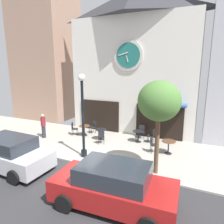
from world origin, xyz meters
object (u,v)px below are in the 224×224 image
Objects in this scene: cafe_table_rightmost at (169,144)px; cafe_chair_right_end at (153,144)px; cafe_table_leftmost at (84,128)px; parked_car_red at (113,186)px; cafe_chair_facing_street at (93,126)px; cafe_chair_outer at (152,135)px; cafe_table_near_curb at (138,134)px; pedestrian_maroon at (43,126)px; cafe_table_center at (101,132)px; parked_car_silver at (9,153)px; cafe_chair_left_end at (74,128)px; cafe_chair_near_tree at (142,131)px; street_lamp at (83,116)px; cafe_chair_near_lamp at (101,136)px; street_tree at (159,102)px.

cafe_chair_right_end is (-0.84, -0.18, -0.03)m from cafe_table_rightmost.
parked_car_red is at bearing -50.76° from cafe_table_leftmost.
cafe_chair_facing_street and cafe_chair_outer have the same top height.
pedestrian_maroon is (-6.18, -1.87, 0.34)m from cafe_table_near_curb.
cafe_table_rightmost reaches higher than cafe_table_center.
cafe_table_rightmost is 8.27m from parked_car_silver.
cafe_chair_left_end is at bearing 90.06° from parked_car_silver.
cafe_table_leftmost is 4.01m from cafe_chair_near_tree.
cafe_chair_outer reaches higher than cafe_table_leftmost.
cafe_table_near_curb is at bearing -7.18° from cafe_chair_facing_street.
cafe_table_near_curb is 4.66m from cafe_chair_left_end.
cafe_chair_facing_street is (-4.82, 1.70, 0.00)m from cafe_chair_right_end.
cafe_table_leftmost is 1.06× the size of cafe_table_near_curb.
cafe_table_rightmost is 6.73m from cafe_chair_left_end.
cafe_chair_right_end is at bearing 32.17° from street_lamp.
cafe_chair_near_lamp is 1.00× the size of cafe_chair_outer.
pedestrian_maroon is (-6.16, -2.67, 0.33)m from cafe_chair_near_tree.
cafe_chair_near_lamp is (-3.27, -0.04, 0.00)m from cafe_chair_right_end.
parked_car_silver reaches higher than cafe_chair_near_lamp.
pedestrian_maroon reaches higher than cafe_table_leftmost.
street_tree reaches higher than cafe_chair_right_end.
cafe_chair_near_lamp is at bearing 89.49° from street_lamp.
cafe_table_center is 0.84× the size of cafe_chair_right_end.
cafe_table_near_curb is (2.05, 3.31, -1.73)m from street_lamp.
parked_car_red reaches higher than cafe_chair_near_tree.
cafe_chair_outer is (2.90, 3.53, -1.73)m from street_lamp.
street_tree is at bearing -35.47° from cafe_chair_facing_street.
cafe_chair_outer is (4.70, 0.57, -0.01)m from cafe_table_leftmost.
street_tree is (3.95, -0.14, 1.06)m from street_lamp.
parked_car_red is (4.63, -6.81, 0.23)m from cafe_chair_facing_street.
cafe_chair_near_tree is 0.21× the size of parked_car_red.
cafe_chair_right_end and cafe_chair_left_end have the same top height.
cafe_chair_near_tree is (3.83, 1.16, -0.01)m from cafe_table_leftmost.
cafe_chair_left_end is 0.21× the size of parked_car_silver.
cafe_chair_near_tree is 1.00× the size of cafe_chair_left_end.
cafe_chair_facing_street is 1.44m from cafe_chair_left_end.
cafe_chair_right_end is (3.65, -0.66, 0.00)m from cafe_table_center.
cafe_chair_facing_street is at bearing 43.31° from cafe_chair_left_end.
pedestrian_maroon reaches higher than cafe_chair_right_end.
cafe_table_center is (-0.36, 2.73, -1.73)m from street_lamp.
cafe_chair_outer is (2.88, 1.50, 0.00)m from cafe_chair_near_lamp.
cafe_table_near_curb is 0.80m from cafe_chair_near_tree.
cafe_chair_right_end is 1.00× the size of cafe_chair_near_lamp.
cafe_table_leftmost is 2.04m from cafe_chair_near_lamp.
cafe_chair_facing_street is at bearing 165.03° from cafe_table_rightmost.
cafe_chair_right_end reaches higher than cafe_table_leftmost.
cafe_table_leftmost is at bearing -174.65° from cafe_table_near_curb.
street_lamp is 4.93× the size of cafe_chair_outer.
cafe_table_rightmost is 0.86× the size of cafe_chair_left_end.
cafe_chair_left_end is at bearing -172.21° from cafe_chair_outer.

